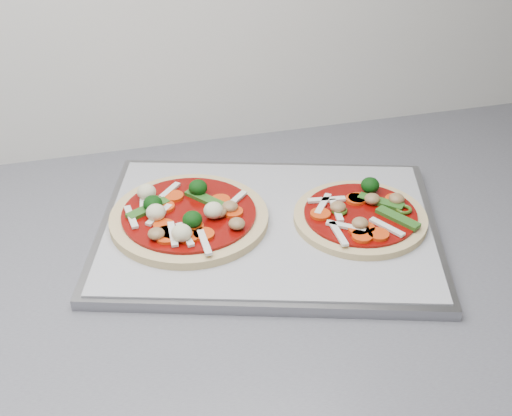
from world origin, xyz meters
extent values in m
cube|color=gray|center=(0.52, 1.34, 0.91)|extent=(0.49, 0.41, 0.01)
cube|color=#A2A2A7|center=(0.52, 1.34, 0.91)|extent=(0.46, 0.39, 0.00)
cylinder|color=tan|center=(0.42, 1.36, 0.92)|extent=(0.27, 0.27, 0.01)
cylinder|color=#740507|center=(0.42, 1.36, 0.93)|extent=(0.23, 0.23, 0.00)
cylinder|color=red|center=(0.40, 1.38, 0.93)|extent=(0.04, 0.04, 0.00)
ellipsoid|color=#0F3A0E|center=(0.38, 1.38, 0.94)|extent=(0.03, 0.03, 0.02)
ellipsoid|color=#8C6442|center=(0.46, 1.35, 0.94)|extent=(0.03, 0.03, 0.01)
cylinder|color=red|center=(0.47, 1.38, 0.93)|extent=(0.03, 0.03, 0.00)
cylinder|color=red|center=(0.41, 1.40, 0.93)|extent=(0.03, 0.03, 0.00)
ellipsoid|color=#8C6442|center=(0.38, 1.32, 0.94)|extent=(0.03, 0.03, 0.01)
cylinder|color=red|center=(0.40, 1.32, 0.93)|extent=(0.03, 0.03, 0.00)
cube|color=silver|center=(0.35, 1.37, 0.93)|extent=(0.01, 0.05, 0.00)
cylinder|color=red|center=(0.39, 1.33, 0.93)|extent=(0.03, 0.03, 0.00)
ellipsoid|color=#BEB990|center=(0.45, 1.35, 0.94)|extent=(0.03, 0.03, 0.02)
cube|color=silver|center=(0.37, 1.40, 0.93)|extent=(0.01, 0.05, 0.00)
cube|color=silver|center=(0.43, 1.29, 0.93)|extent=(0.01, 0.05, 0.00)
ellipsoid|color=#0F3A0E|center=(0.44, 1.40, 0.94)|extent=(0.03, 0.03, 0.02)
cube|color=silver|center=(0.41, 1.41, 0.93)|extent=(0.04, 0.04, 0.00)
torus|color=#304E13|center=(0.46, 1.35, 0.93)|extent=(0.02, 0.02, 0.00)
cylinder|color=red|center=(0.48, 1.35, 0.93)|extent=(0.04, 0.04, 0.00)
ellipsoid|color=#BEB990|center=(0.38, 1.41, 0.94)|extent=(0.03, 0.03, 0.02)
cube|color=silver|center=(0.48, 1.37, 0.93)|extent=(0.04, 0.04, 0.00)
cube|color=#265E1B|center=(0.38, 1.38, 0.93)|extent=(0.06, 0.04, 0.00)
cylinder|color=red|center=(0.42, 1.33, 0.93)|extent=(0.03, 0.03, 0.00)
cube|color=silver|center=(0.40, 1.32, 0.93)|extent=(0.01, 0.05, 0.00)
ellipsoid|color=#8C6442|center=(0.47, 1.32, 0.94)|extent=(0.03, 0.03, 0.01)
cube|color=silver|center=(0.41, 1.32, 0.93)|extent=(0.01, 0.05, 0.00)
ellipsoid|color=#BEB990|center=(0.41, 1.31, 0.94)|extent=(0.03, 0.03, 0.02)
torus|color=#304E13|center=(0.39, 1.40, 0.93)|extent=(0.02, 0.02, 0.00)
cylinder|color=red|center=(0.41, 1.31, 0.93)|extent=(0.03, 0.03, 0.00)
cylinder|color=red|center=(0.43, 1.31, 0.93)|extent=(0.04, 0.04, 0.00)
cube|color=#265E1B|center=(0.45, 1.39, 0.93)|extent=(0.05, 0.05, 0.00)
torus|color=#304E13|center=(0.38, 1.41, 0.93)|extent=(0.03, 0.03, 0.00)
cylinder|color=red|center=(0.39, 1.34, 0.93)|extent=(0.03, 0.03, 0.00)
ellipsoid|color=#0F3A0E|center=(0.42, 1.33, 0.94)|extent=(0.03, 0.03, 0.02)
cylinder|color=red|center=(0.39, 1.32, 0.93)|extent=(0.03, 0.03, 0.00)
ellipsoid|color=#8C6442|center=(0.47, 1.35, 0.94)|extent=(0.03, 0.03, 0.01)
cube|color=silver|center=(0.39, 1.36, 0.93)|extent=(0.04, 0.04, 0.00)
ellipsoid|color=#BEB990|center=(0.38, 1.36, 0.94)|extent=(0.03, 0.03, 0.02)
cylinder|color=tan|center=(0.63, 1.31, 0.92)|extent=(0.23, 0.23, 0.01)
cylinder|color=#740507|center=(0.63, 1.31, 0.93)|extent=(0.19, 0.19, 0.00)
cylinder|color=red|center=(0.62, 1.28, 0.93)|extent=(0.03, 0.03, 0.00)
ellipsoid|color=#8C6442|center=(0.68, 1.32, 0.93)|extent=(0.02, 0.02, 0.01)
cylinder|color=red|center=(0.68, 1.33, 0.93)|extent=(0.03, 0.03, 0.00)
cube|color=silver|center=(0.60, 1.29, 0.93)|extent=(0.04, 0.03, 0.00)
cube|color=silver|center=(0.65, 1.27, 0.93)|extent=(0.03, 0.05, 0.00)
cube|color=silver|center=(0.59, 1.28, 0.93)|extent=(0.01, 0.05, 0.00)
torus|color=#304E13|center=(0.60, 1.32, 0.93)|extent=(0.03, 0.03, 0.00)
ellipsoid|color=#8C6442|center=(0.62, 1.28, 0.93)|extent=(0.03, 0.03, 0.01)
cube|color=#265E1B|center=(0.67, 1.29, 0.93)|extent=(0.04, 0.06, 0.00)
cube|color=silver|center=(0.60, 1.32, 0.93)|extent=(0.01, 0.05, 0.00)
cylinder|color=red|center=(0.63, 1.34, 0.93)|extent=(0.04, 0.04, 0.00)
ellipsoid|color=#0F3A0E|center=(0.66, 1.36, 0.94)|extent=(0.03, 0.03, 0.02)
cylinder|color=red|center=(0.61, 1.28, 0.93)|extent=(0.03, 0.03, 0.00)
cylinder|color=red|center=(0.61, 1.26, 0.93)|extent=(0.03, 0.03, 0.00)
torus|color=#304E13|center=(0.68, 1.30, 0.93)|extent=(0.03, 0.03, 0.00)
cube|color=#265E1B|center=(0.66, 1.33, 0.93)|extent=(0.05, 0.05, 0.00)
cylinder|color=red|center=(0.58, 1.32, 0.93)|extent=(0.04, 0.04, 0.00)
ellipsoid|color=#8C6442|center=(0.60, 1.32, 0.93)|extent=(0.03, 0.03, 0.01)
cube|color=silver|center=(0.60, 1.35, 0.93)|extent=(0.05, 0.01, 0.00)
cube|color=silver|center=(0.59, 1.34, 0.93)|extent=(0.03, 0.04, 0.00)
cylinder|color=red|center=(0.63, 1.26, 0.93)|extent=(0.03, 0.03, 0.00)
torus|color=#304E13|center=(0.68, 1.32, 0.93)|extent=(0.03, 0.03, 0.00)
ellipsoid|color=#8C6442|center=(0.65, 1.33, 0.93)|extent=(0.03, 0.03, 0.01)
cylinder|color=red|center=(0.64, 1.34, 0.93)|extent=(0.03, 0.03, 0.00)
camera|label=1|loc=(0.32, 0.64, 1.41)|focal=50.00mm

